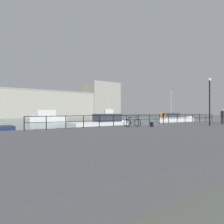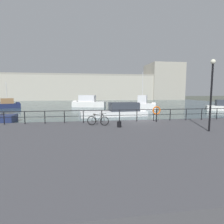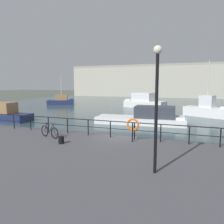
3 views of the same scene
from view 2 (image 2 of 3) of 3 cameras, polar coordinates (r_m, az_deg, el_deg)
ground_plane at (r=17.70m, az=8.74°, el=-5.21°), size 240.00×240.00×0.00m
water_basin at (r=47.17m, az=-2.14°, el=2.10°), size 80.00×60.00×0.01m
quay_promenade at (r=11.72m, az=18.31°, el=-9.31°), size 56.00×13.00×0.86m
harbor_building at (r=81.17m, az=0.55°, el=7.92°), size 74.71×14.39×15.80m
moored_green_narrowboat at (r=35.91m, az=9.29°, el=2.22°), size 5.78×4.03×7.24m
moored_harbor_tender at (r=44.88m, az=-29.97°, el=2.03°), size 5.58×4.02×5.57m
moored_small_launch at (r=42.49m, az=-7.38°, el=3.03°), size 7.83×4.59×2.69m
moored_white_yacht at (r=26.61m, az=1.87°, el=0.35°), size 9.72×3.71×1.94m
quay_railing at (r=16.57m, az=7.77°, el=-0.38°), size 25.50×0.07×1.08m
parked_bicycle at (r=14.58m, az=-4.40°, el=-2.65°), size 1.70×0.61×0.98m
mooring_bollard at (r=13.83m, az=2.25°, el=-3.84°), size 0.32×0.32×0.44m
life_ring_stand at (r=16.58m, az=13.70°, el=0.32°), size 0.75×0.16×1.40m
quay_lamp_post at (r=13.84m, az=28.62°, el=7.12°), size 0.32×0.32×4.77m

